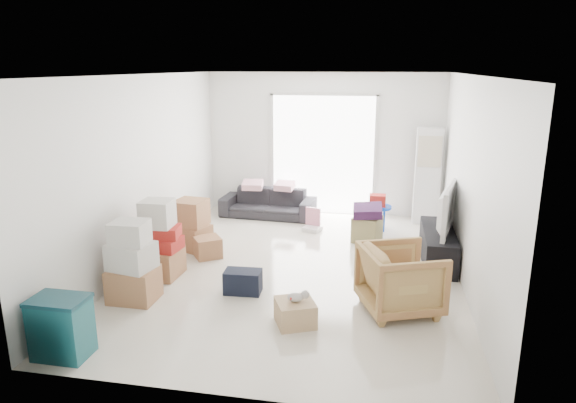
# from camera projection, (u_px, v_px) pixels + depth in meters

# --- Properties ---
(room_shell) EXTENTS (4.98, 6.48, 3.18)m
(room_shell) POSITION_uv_depth(u_px,v_px,m) (297.00, 176.00, 7.00)
(room_shell) COLOR silver
(room_shell) RESTS_ON ground
(sliding_door) EXTENTS (2.10, 0.04, 2.33)m
(sliding_door) POSITION_uv_depth(u_px,v_px,m) (323.00, 150.00, 9.85)
(sliding_door) COLOR white
(sliding_door) RESTS_ON room_shell
(ac_tower) EXTENTS (0.45, 0.30, 1.75)m
(ac_tower) POSITION_uv_depth(u_px,v_px,m) (427.00, 176.00, 9.29)
(ac_tower) COLOR silver
(ac_tower) RESTS_ON room_shell
(tv_console) EXTENTS (0.44, 1.46, 0.49)m
(tv_console) POSITION_uv_depth(u_px,v_px,m) (438.00, 246.00, 7.54)
(tv_console) COLOR black
(tv_console) RESTS_ON room_shell
(television) EXTENTS (0.93, 1.30, 0.15)m
(television) POSITION_uv_depth(u_px,v_px,m) (439.00, 225.00, 7.46)
(television) COLOR black
(television) RESTS_ON tv_console
(sofa) EXTENTS (1.82, 0.62, 0.70)m
(sofa) POSITION_uv_depth(u_px,v_px,m) (268.00, 199.00, 9.81)
(sofa) COLOR #242428
(sofa) RESTS_ON room_shell
(pillow_left) EXTENTS (0.40, 0.33, 0.12)m
(pillow_left) POSITION_uv_depth(u_px,v_px,m) (253.00, 177.00, 9.74)
(pillow_left) COLOR #E8A9BF
(pillow_left) RESTS_ON sofa
(pillow_right) EXTENTS (0.42, 0.35, 0.13)m
(pillow_right) POSITION_uv_depth(u_px,v_px,m) (284.00, 178.00, 9.67)
(pillow_right) COLOR #E8A9BF
(pillow_right) RESTS_ON sofa
(armchair) EXTENTS (1.04, 1.07, 0.87)m
(armchair) POSITION_uv_depth(u_px,v_px,m) (401.00, 276.00, 5.98)
(armchair) COLOR tan
(armchair) RESTS_ON room_shell
(storage_bins) EXTENTS (0.55, 0.39, 0.63)m
(storage_bins) POSITION_uv_depth(u_px,v_px,m) (61.00, 327.00, 5.06)
(storage_bins) COLOR #165259
(storage_bins) RESTS_ON room_shell
(box_stack_a) EXTENTS (0.58, 0.50, 1.02)m
(box_stack_a) POSITION_uv_depth(u_px,v_px,m) (132.00, 265.00, 6.25)
(box_stack_a) COLOR olive
(box_stack_a) RESTS_ON room_shell
(box_stack_b) EXTENTS (0.61, 0.55, 1.08)m
(box_stack_b) POSITION_uv_depth(u_px,v_px,m) (159.00, 244.00, 6.99)
(box_stack_b) COLOR olive
(box_stack_b) RESTS_ON room_shell
(box_stack_c) EXTENTS (0.65, 0.60, 0.79)m
(box_stack_c) POSITION_uv_depth(u_px,v_px,m) (191.00, 225.00, 8.06)
(box_stack_c) COLOR olive
(box_stack_c) RESTS_ON room_shell
(loose_box) EXTENTS (0.52, 0.52, 0.31)m
(loose_box) POSITION_uv_depth(u_px,v_px,m) (208.00, 247.00, 7.76)
(loose_box) COLOR olive
(loose_box) RESTS_ON room_shell
(duffel_bag) EXTENTS (0.48, 0.30, 0.30)m
(duffel_bag) POSITION_uv_depth(u_px,v_px,m) (243.00, 282.00, 6.54)
(duffel_bag) COLOR black
(duffel_bag) RESTS_ON room_shell
(ottoman) EXTENTS (0.52, 0.52, 0.42)m
(ottoman) POSITION_uv_depth(u_px,v_px,m) (367.00, 229.00, 8.43)
(ottoman) COLOR olive
(ottoman) RESTS_ON room_shell
(blanket) EXTENTS (0.48, 0.48, 0.14)m
(blanket) POSITION_uv_depth(u_px,v_px,m) (368.00, 213.00, 8.36)
(blanket) COLOR #381A42
(blanket) RESTS_ON ottoman
(kids_table) EXTENTS (0.50, 0.50, 0.63)m
(kids_table) POSITION_uv_depth(u_px,v_px,m) (377.00, 205.00, 8.99)
(kids_table) COLOR #083BBB
(kids_table) RESTS_ON room_shell
(toy_walker) EXTENTS (0.36, 0.34, 0.39)m
(toy_walker) POSITION_uv_depth(u_px,v_px,m) (312.00, 224.00, 9.03)
(toy_walker) COLOR silver
(toy_walker) RESTS_ON room_shell
(wood_crate) EXTENTS (0.54, 0.54, 0.28)m
(wood_crate) POSITION_uv_depth(u_px,v_px,m) (295.00, 313.00, 5.74)
(wood_crate) COLOR tan
(wood_crate) RESTS_ON room_shell
(plush_bunny) EXTENTS (0.25, 0.14, 0.12)m
(plush_bunny) POSITION_uv_depth(u_px,v_px,m) (298.00, 297.00, 5.70)
(plush_bunny) COLOR #B2ADA8
(plush_bunny) RESTS_ON wood_crate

